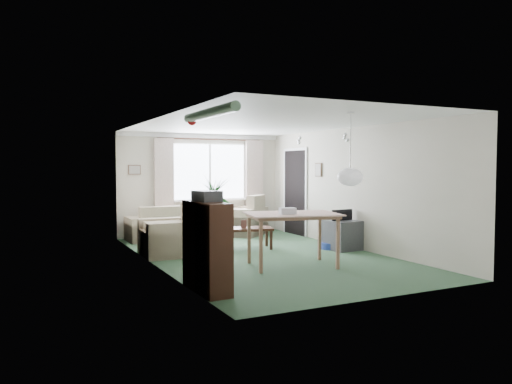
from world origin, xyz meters
name	(u,v)px	position (x,y,z in m)	size (l,w,h in m)	color
ground	(263,256)	(0.00, 0.00, 0.00)	(6.50, 6.50, 0.00)	#305035
window	(210,172)	(0.20, 3.23, 1.50)	(1.80, 0.03, 1.30)	white
curtain_rod	(211,139)	(0.20, 3.15, 2.27)	(2.60, 0.03, 0.03)	black
curtain_left	(164,182)	(-0.95, 3.13, 1.27)	(0.45, 0.08, 2.00)	beige
curtain_right	(254,181)	(1.35, 3.13, 1.27)	(0.45, 0.08, 2.00)	beige
radiator	(210,217)	(0.20, 3.19, 0.40)	(1.20, 0.10, 0.55)	white
doorway	(295,193)	(1.99, 2.20, 1.00)	(0.03, 0.95, 2.00)	black
pendant_lamp	(350,177)	(0.20, -2.30, 1.48)	(0.36, 0.36, 0.36)	white
tinsel_garland	(209,113)	(-1.92, -2.30, 2.28)	(1.60, 1.60, 0.12)	#196626
bauble_cluster_a	(299,138)	(1.30, 0.90, 2.22)	(0.20, 0.20, 0.20)	silver
bauble_cluster_b	(346,135)	(1.60, -0.30, 2.22)	(0.20, 0.20, 0.20)	silver
wall_picture_back	(134,170)	(-1.60, 3.23, 1.55)	(0.28, 0.03, 0.22)	brown
wall_picture_right	(319,170)	(1.98, 1.20, 1.55)	(0.03, 0.24, 0.30)	brown
sofa	(163,222)	(-1.10, 2.75, 0.38)	(1.53, 0.81, 0.77)	#BCAB8E
armchair_corner	(240,215)	(0.79, 2.73, 0.47)	(1.06, 1.01, 0.95)	beige
armchair_left	(169,229)	(-1.50, 0.86, 0.47)	(1.05, 0.99, 0.94)	beige
coffee_table	(248,238)	(0.10, 0.83, 0.21)	(0.93, 0.51, 0.42)	black
photo_frame	(244,224)	(-0.01, 0.82, 0.50)	(0.12, 0.02, 0.16)	#4E2F28
bookshelf	(207,247)	(-1.84, -1.98, 0.59)	(0.32, 0.96, 1.17)	black
hifi_box	(207,196)	(-1.81, -1.92, 1.24)	(0.28, 0.35, 0.14)	#3F4045
houseplant	(215,218)	(-0.88, 0.16, 0.72)	(0.62, 0.62, 1.44)	#1E582F
dining_table	(292,240)	(-0.01, -1.05, 0.42)	(1.36, 0.90, 0.85)	tan
gift_box	(288,212)	(-0.15, -1.14, 0.91)	(0.25, 0.18, 0.12)	white
tv_cube	(342,235)	(1.70, -0.07, 0.29)	(0.57, 0.63, 0.57)	#3C3C41
pet_bed	(334,245)	(1.65, 0.12, 0.06)	(0.63, 0.63, 0.13)	navy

